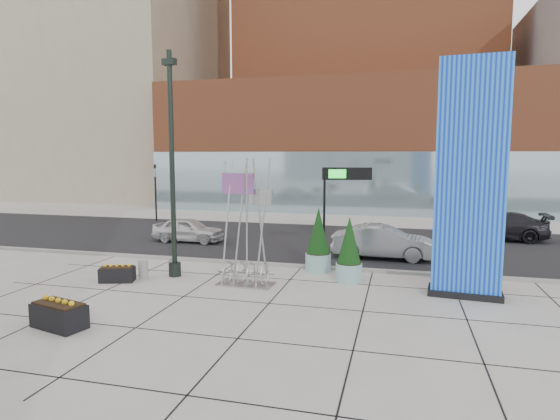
% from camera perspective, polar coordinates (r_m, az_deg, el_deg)
% --- Properties ---
extents(ground, '(160.00, 160.00, 0.00)m').
position_cam_1_polar(ground, '(16.60, -3.76, -9.99)').
color(ground, '#9E9991').
rests_on(ground, ground).
extents(street_asphalt, '(80.00, 12.00, 0.02)m').
position_cam_1_polar(street_asphalt, '(26.02, 3.17, -3.80)').
color(street_asphalt, black).
rests_on(street_asphalt, ground).
extents(curb_edge, '(80.00, 0.30, 0.12)m').
position_cam_1_polar(curb_edge, '(20.29, -0.20, -6.69)').
color(curb_edge, gray).
rests_on(curb_edge, ground).
extents(tower_podium, '(34.00, 10.00, 11.00)m').
position_cam_1_polar(tower_podium, '(42.28, 9.17, 7.67)').
color(tower_podium, '#A1502E').
rests_on(tower_podium, ground).
extents(tower_glass_front, '(34.00, 0.60, 5.00)m').
position_cam_1_polar(tower_glass_front, '(37.57, 8.38, 3.23)').
color(tower_glass_front, '#8CA5B2').
rests_on(tower_glass_front, ground).
extents(building_beige_left, '(18.00, 20.00, 34.00)m').
position_cam_1_polar(building_beige_left, '(59.33, -18.32, 18.34)').
color(building_beige_left, gray).
rests_on(building_beige_left, ground).
extents(blue_pylon, '(2.47, 1.28, 7.92)m').
position_cam_1_polar(blue_pylon, '(16.73, 22.13, 2.99)').
color(blue_pylon, '#0D2EC9').
rests_on(blue_pylon, ground).
extents(lamp_post, '(0.58, 0.48, 8.68)m').
position_cam_1_polar(lamp_post, '(18.59, -12.96, 2.81)').
color(lamp_post, black).
rests_on(lamp_post, ground).
extents(public_art_sculpture, '(2.11, 1.15, 4.67)m').
position_cam_1_polar(public_art_sculpture, '(17.24, -4.16, -5.16)').
color(public_art_sculpture, '#AEB1B3').
rests_on(public_art_sculpture, ground).
extents(concrete_bollard, '(0.37, 0.37, 0.71)m').
position_cam_1_polar(concrete_bollard, '(19.04, -16.33, -6.95)').
color(concrete_bollard, gray).
rests_on(concrete_bollard, ground).
extents(overhead_street_sign, '(2.00, 0.60, 4.26)m').
position_cam_1_polar(overhead_street_sign, '(19.05, 7.62, 3.33)').
color(overhead_street_sign, black).
rests_on(overhead_street_sign, ground).
extents(round_planter_east, '(0.91, 0.91, 2.27)m').
position_cam_1_polar(round_planter_east, '(19.15, 20.26, -4.82)').
color(round_planter_east, '#85B4B2').
rests_on(round_planter_east, ground).
extents(round_planter_mid, '(0.99, 0.99, 2.49)m').
position_cam_1_polar(round_planter_mid, '(17.88, 8.43, -4.95)').
color(round_planter_mid, '#85B4B2').
rests_on(round_planter_mid, ground).
extents(round_planter_west, '(1.05, 1.05, 2.64)m').
position_cam_1_polar(round_planter_west, '(19.28, 4.69, -3.82)').
color(round_planter_west, '#85B4B2').
rests_on(round_planter_west, ground).
extents(box_planter_north, '(1.38, 0.97, 0.69)m').
position_cam_1_polar(box_planter_north, '(18.88, -19.23, -7.30)').
color(box_planter_north, black).
rests_on(box_planter_north, ground).
extents(box_planter_south, '(1.70, 1.14, 0.85)m').
position_cam_1_polar(box_planter_south, '(14.62, -25.34, -11.39)').
color(box_planter_south, black).
rests_on(box_planter_south, ground).
extents(car_white_west, '(3.93, 1.64, 1.33)m').
position_cam_1_polar(car_white_west, '(26.18, -11.11, -2.40)').
color(car_white_west, silver).
rests_on(car_white_west, ground).
extents(car_silver_mid, '(4.67, 1.69, 1.53)m').
position_cam_1_polar(car_silver_mid, '(22.11, 12.45, -3.86)').
color(car_silver_mid, '#95969C').
rests_on(car_silver_mid, ground).
extents(car_dark_east, '(5.45, 2.29, 1.57)m').
position_cam_1_polar(car_dark_east, '(28.93, 24.81, -1.80)').
color(car_dark_east, black).
rests_on(car_dark_east, ground).
extents(traffic_signal, '(0.15, 0.18, 4.10)m').
position_cam_1_polar(traffic_signal, '(34.65, -14.93, 2.44)').
color(traffic_signal, black).
rests_on(traffic_signal, ground).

